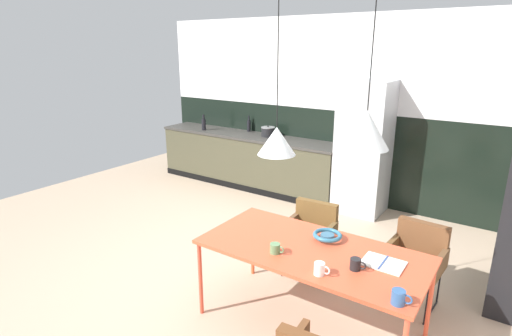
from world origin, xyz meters
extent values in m
plane|color=tan|center=(0.00, 0.00, 0.00)|extent=(8.57, 8.57, 0.00)
cube|color=black|center=(0.00, 2.93, 0.69)|extent=(6.59, 0.12, 1.39)
cube|color=silver|center=(0.00, 2.93, 2.08)|extent=(6.59, 0.12, 1.39)
cube|color=#454330|center=(-1.48, 2.57, 0.43)|extent=(3.33, 0.60, 0.86)
cube|color=#3A3733|center=(-1.48, 2.57, 0.88)|extent=(3.36, 0.63, 0.04)
cube|color=black|center=(-1.48, 2.26, 0.05)|extent=(3.33, 0.01, 0.10)
cube|color=#ADAFB2|center=(0.54, 2.57, 0.94)|extent=(0.67, 0.60, 1.89)
cube|color=#D85232|center=(1.11, -0.14, 0.72)|extent=(1.83, 0.89, 0.03)
cylinder|color=#DE542E|center=(0.24, 0.26, 0.35)|extent=(0.04, 0.04, 0.70)
cylinder|color=#DF5134|center=(1.98, 0.26, 0.35)|extent=(0.04, 0.04, 0.70)
cylinder|color=#DE4A35|center=(0.24, -0.55, 0.35)|extent=(0.04, 0.04, 0.70)
cube|color=brown|center=(1.75, 0.63, 0.41)|extent=(0.51, 0.49, 0.06)
cube|color=brown|center=(1.77, 0.83, 0.61)|extent=(0.46, 0.11, 0.32)
cube|color=brown|center=(1.97, 0.62, 0.51)|extent=(0.08, 0.42, 0.14)
cube|color=brown|center=(1.53, 0.65, 0.51)|extent=(0.08, 0.42, 0.14)
cylinder|color=black|center=(1.94, 0.43, 0.19)|extent=(0.02, 0.02, 0.38)
cylinder|color=black|center=(1.54, 0.46, 0.19)|extent=(0.02, 0.02, 0.38)
cylinder|color=black|center=(1.97, 0.81, 0.19)|extent=(0.02, 0.02, 0.38)
cylinder|color=black|center=(1.57, 0.84, 0.19)|extent=(0.02, 0.02, 0.38)
cylinder|color=black|center=(1.95, 0.62, 0.01)|extent=(0.05, 0.41, 0.02)
cylinder|color=black|center=(1.55, 0.65, 0.01)|extent=(0.05, 0.41, 0.02)
cube|color=brown|center=(0.71, 0.60, 0.40)|extent=(0.51, 0.49, 0.06)
cube|color=brown|center=(0.69, 0.80, 0.59)|extent=(0.46, 0.11, 0.31)
cube|color=brown|center=(0.93, 0.62, 0.50)|extent=(0.08, 0.42, 0.14)
cube|color=brown|center=(0.49, 0.59, 0.50)|extent=(0.08, 0.42, 0.14)
cylinder|color=black|center=(0.92, 0.43, 0.19)|extent=(0.02, 0.02, 0.37)
cylinder|color=black|center=(0.52, 0.40, 0.19)|extent=(0.02, 0.02, 0.37)
cylinder|color=black|center=(0.89, 0.81, 0.19)|extent=(0.02, 0.02, 0.37)
cylinder|color=black|center=(0.50, 0.78, 0.19)|extent=(0.02, 0.02, 0.37)
cylinder|color=black|center=(0.91, 0.62, 0.01)|extent=(0.04, 0.41, 0.02)
cylinder|color=black|center=(0.51, 0.59, 0.01)|extent=(0.04, 0.41, 0.02)
cylinder|color=#33607F|center=(1.15, 0.08, 0.76)|extent=(0.12, 0.12, 0.05)
torus|color=#2F6886|center=(1.15, 0.08, 0.77)|extent=(0.25, 0.25, 0.04)
cube|color=white|center=(1.59, -0.05, 0.74)|extent=(0.15, 0.23, 0.01)
cube|color=white|center=(1.75, -0.05, 0.74)|extent=(0.15, 0.23, 0.01)
cube|color=#334C8C|center=(1.67, -0.05, 0.75)|extent=(0.01, 0.24, 0.00)
cylinder|color=black|center=(1.52, -0.25, 0.78)|extent=(0.08, 0.08, 0.09)
torus|color=black|center=(1.57, -0.25, 0.78)|extent=(0.06, 0.01, 0.06)
cylinder|color=#5B8456|center=(0.90, -0.37, 0.77)|extent=(0.08, 0.08, 0.08)
torus|color=#5B8456|center=(0.95, -0.37, 0.78)|extent=(0.06, 0.01, 0.06)
cylinder|color=white|center=(1.33, -0.46, 0.78)|extent=(0.08, 0.08, 0.09)
torus|color=white|center=(1.38, -0.46, 0.78)|extent=(0.06, 0.01, 0.06)
cylinder|color=#335B93|center=(1.90, -0.49, 0.78)|extent=(0.09, 0.09, 0.10)
torus|color=#335B93|center=(1.96, -0.49, 0.79)|extent=(0.07, 0.01, 0.07)
cylinder|color=black|center=(-1.11, 2.64, 0.97)|extent=(0.22, 0.22, 0.15)
cylinder|color=gray|center=(-1.11, 2.64, 1.05)|extent=(0.23, 0.23, 0.01)
sphere|color=black|center=(-1.11, 2.64, 1.07)|extent=(0.02, 0.02, 0.02)
cylinder|color=black|center=(-2.35, 2.45, 1.00)|extent=(0.07, 0.07, 0.20)
cylinder|color=black|center=(-2.35, 2.45, 1.13)|extent=(0.04, 0.04, 0.07)
cylinder|color=black|center=(-1.61, 2.80, 0.99)|extent=(0.06, 0.06, 0.19)
cylinder|color=black|center=(-1.61, 2.80, 1.13)|extent=(0.03, 0.03, 0.08)
cube|color=black|center=(2.49, 1.34, 0.25)|extent=(0.30, 0.96, 0.02)
cylinder|color=black|center=(0.75, -0.12, 2.21)|extent=(0.01, 0.01, 1.03)
cone|color=silver|center=(0.75, -0.12, 1.58)|extent=(0.31, 0.31, 0.23)
cylinder|color=black|center=(1.48, -0.12, 2.31)|extent=(0.01, 0.01, 0.83)
cone|color=silver|center=(1.48, -0.12, 1.76)|extent=(0.33, 0.33, 0.27)
camera|label=1|loc=(2.41, -2.84, 2.31)|focal=28.25mm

